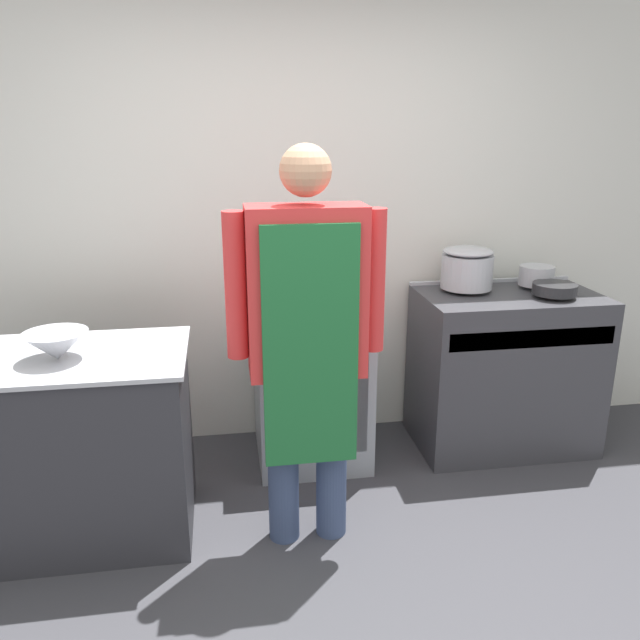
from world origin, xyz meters
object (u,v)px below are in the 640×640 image
mixing_bowl (56,346)px  stock_pot (467,267)px  fridge_unit (311,391)px  saute_pan (555,289)px  person_cook (307,328)px  sauce_pot (536,275)px  stove (504,370)px

mixing_bowl → stock_pot: 2.20m
fridge_unit → saute_pan: size_ratio=3.34×
fridge_unit → person_cook: size_ratio=0.45×
person_cook → fridge_unit: bearing=80.6°
fridge_unit → person_cook: bearing=-99.4°
person_cook → sauce_pot: 1.69m
saute_pan → sauce_pot: sauce_pot is taller
mixing_bowl → stock_pot: stock_pot is taller
stove → person_cook: 1.56m
mixing_bowl → sauce_pot: 2.61m
mixing_bowl → saute_pan: size_ratio=1.13×
stove → stock_pot: size_ratio=3.48×
person_cook → stock_pot: person_cook is taller
saute_pan → fridge_unit: bearing=174.6°
stock_pot → sauce_pot: size_ratio=1.45×
saute_pan → sauce_pot: (0.00, 0.21, 0.03)m
fridge_unit → saute_pan: bearing=-5.4°
saute_pan → person_cook: bearing=-157.3°
stove → stock_pot: stock_pot is taller
sauce_pot → mixing_bowl: bearing=-165.2°
stove → saute_pan: (0.20, -0.10, 0.51)m
fridge_unit → saute_pan: 1.47m
saute_pan → stock_pot: bearing=153.8°
stove → stock_pot: 0.65m
mixing_bowl → saute_pan: (2.52, 0.46, 0.03)m
stove → person_cook: (-1.27, -0.72, 0.55)m
stock_pot → sauce_pot: bearing=0.0°
mixing_bowl → saute_pan: bearing=10.3°
fridge_unit → person_cook: 0.97m
stock_pot → saute_pan: size_ratio=1.21×
person_cook → saute_pan: (1.47, 0.61, -0.04)m
stock_pot → stove: bearing=-25.2°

